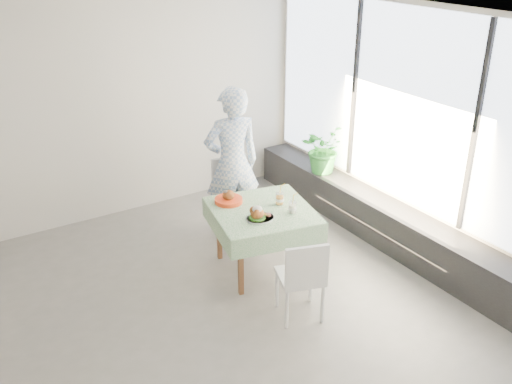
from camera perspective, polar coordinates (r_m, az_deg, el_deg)
floor at (r=5.79m, az=-8.15°, el=-12.29°), size 6.00×6.00×0.00m
ceiling at (r=4.68m, az=-10.28°, el=16.20°), size 6.00×6.00×0.00m
wall_back at (r=7.31m, az=-17.11°, el=7.29°), size 6.00×0.02×2.80m
wall_front at (r=3.25m, az=9.70°, el=-15.22°), size 6.00×0.02×2.80m
wall_right at (r=6.73m, az=15.04°, el=6.05°), size 0.02×5.00×2.80m
window_pane at (r=6.64m, az=15.10°, el=8.05°), size 0.01×4.80×2.18m
window_ledge at (r=7.04m, az=12.89°, el=-3.08°), size 0.40×4.80×0.50m
cafe_table at (r=6.23m, az=0.64°, el=-4.06°), size 1.23×1.23×0.74m
chair_far at (r=7.03m, az=-2.01°, el=-2.00°), size 0.50×0.50×0.96m
chair_near at (r=5.63m, az=4.41°, el=-9.95°), size 0.52×0.52×0.87m
diner at (r=6.78m, az=-2.40°, el=2.85°), size 0.75×0.56×1.87m
main_dish at (r=5.87m, az=0.27°, el=-2.31°), size 0.31×0.31×0.16m
juice_cup_orange at (r=6.19m, az=2.38°, el=-0.70°), size 0.09×0.09×0.27m
juice_cup_lemonade at (r=6.02m, az=3.67°, el=-1.57°), size 0.09×0.09×0.25m
second_dish at (r=6.24m, az=-2.76°, el=-0.69°), size 0.31×0.31×0.15m
potted_plant at (r=7.62m, az=6.71°, el=4.37°), size 0.77×0.74×0.66m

